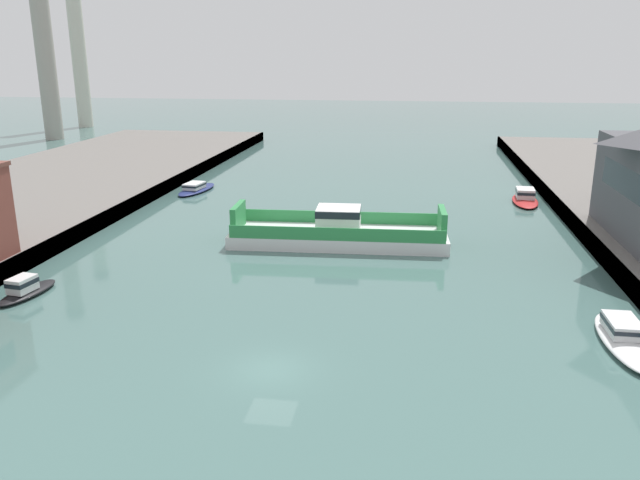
{
  "coord_description": "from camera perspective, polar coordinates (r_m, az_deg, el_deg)",
  "views": [
    {
      "loc": [
        7.01,
        -29.26,
        15.94
      ],
      "look_at": [
        0.0,
        17.58,
        2.0
      ],
      "focal_mm": 35.58,
      "sensor_mm": 36.0,
      "label": 1
    }
  ],
  "objects": [
    {
      "name": "smokestack_distant_a",
      "position": [
        155.06,
        -21.0,
        16.6
      ],
      "size": [
        3.47,
        3.47,
        36.47
      ],
      "color": "beige",
      "rests_on": "ground"
    },
    {
      "name": "smokestack_distant_b",
      "position": [
        134.18,
        -23.68,
        16.7
      ],
      "size": [
        3.67,
        3.67,
        37.29
      ],
      "color": "#9E998E",
      "rests_on": "ground"
    },
    {
      "name": "chain_ferry",
      "position": [
        55.12,
        1.67,
        0.7
      ],
      "size": [
        18.95,
        6.73,
        3.3
      ],
      "color": "silver",
      "rests_on": "ground"
    },
    {
      "name": "moored_boat_near_left",
      "position": [
        74.45,
        17.97,
        3.68
      ],
      "size": [
        3.18,
        7.92,
        1.5
      ],
      "color": "red",
      "rests_on": "ground"
    },
    {
      "name": "moored_boat_mid_left",
      "position": [
        47.78,
        -24.98,
        -4.0
      ],
      "size": [
        2.46,
        5.44,
        1.46
      ],
      "color": "black",
      "rests_on": "ground"
    },
    {
      "name": "ground_plane",
      "position": [
        34.05,
        -4.47,
        -11.57
      ],
      "size": [
        400.0,
        400.0,
        0.0
      ],
      "primitive_type": "plane",
      "color": "#476B66"
    },
    {
      "name": "moored_boat_mid_right",
      "position": [
        77.86,
        -11.1,
        4.6
      ],
      "size": [
        3.59,
        8.29,
        1.15
      ],
      "color": "navy",
      "rests_on": "ground"
    },
    {
      "name": "moored_boat_near_right",
      "position": [
        40.34,
        25.64,
        -7.81
      ],
      "size": [
        2.45,
        8.13,
        1.37
      ],
      "color": "white",
      "rests_on": "ground"
    }
  ]
}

